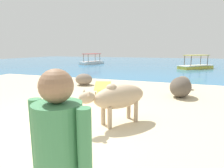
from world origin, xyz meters
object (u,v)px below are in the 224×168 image
cow (118,97)px  boat_white (92,62)px  deck_chair_near (103,90)px  person_standing (61,167)px  boat_yellow (196,66)px

cow → boat_white: (-9.13, 17.48, -0.40)m
cow → boat_white: boat_white is taller
deck_chair_near → person_standing: (1.66, -4.78, 0.56)m
cow → person_standing: 3.14m
boat_white → person_standing: bearing=-138.3°
person_standing → boat_yellow: bearing=-177.7°
deck_chair_near → person_standing: person_standing is taller
cow → deck_chair_near: (-1.08, 1.70, -0.26)m
deck_chair_near → boat_white: bearing=11.2°
deck_chair_near → boat_yellow: (3.83, 13.61, -0.13)m
cow → boat_yellow: bearing=-153.4°
deck_chair_near → person_standing: 5.09m
boat_white → deck_chair_near: bearing=-136.6°
deck_chair_near → boat_yellow: bearing=-31.5°
deck_chair_near → boat_white: size_ratio=0.23×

